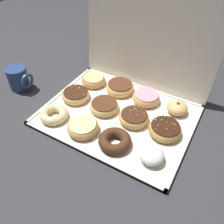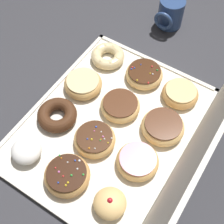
# 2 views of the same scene
# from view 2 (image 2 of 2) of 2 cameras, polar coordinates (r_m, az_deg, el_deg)

# --- Properties ---
(ground_plane) EXTENTS (3.00, 3.00, 0.00)m
(ground_plane) POSITION_cam_2_polar(r_m,az_deg,el_deg) (0.94, -0.57, -2.50)
(ground_plane) COLOR #333338
(donut_box) EXTENTS (0.58, 0.44, 0.01)m
(donut_box) POSITION_cam_2_polar(r_m,az_deg,el_deg) (0.93, -0.57, -2.33)
(donut_box) COLOR silver
(donut_box) RESTS_ON ground
(box_lid_open) EXTENTS (0.58, 0.06, 0.43)m
(box_lid_open) POSITION_cam_2_polar(r_m,az_deg,el_deg) (0.71, 16.33, -3.01)
(box_lid_open) COLOR silver
(box_lid_open) RESTS_ON ground
(cruller_donut_0) EXTENTS (0.11, 0.11, 0.04)m
(cruller_donut_0) POSITION_cam_2_polar(r_m,az_deg,el_deg) (1.06, -0.76, 9.93)
(cruller_donut_0) COLOR beige
(cruller_donut_0) RESTS_ON donut_box
(glazed_ring_donut_1) EXTENTS (0.12, 0.12, 0.04)m
(glazed_ring_donut_1) POSITION_cam_2_polar(r_m,az_deg,el_deg) (0.99, -5.17, 5.04)
(glazed_ring_donut_1) COLOR tan
(glazed_ring_donut_1) RESTS_ON donut_box
(chocolate_cake_ring_donut_2) EXTENTS (0.12, 0.12, 0.04)m
(chocolate_cake_ring_donut_2) POSITION_cam_2_polar(r_m,az_deg,el_deg) (0.94, -9.73, -0.52)
(chocolate_cake_ring_donut_2) COLOR #472816
(chocolate_cake_ring_donut_2) RESTS_ON donut_box
(powdered_filled_donut_3) EXTENTS (0.08, 0.08, 0.05)m
(powdered_filled_donut_3) POSITION_cam_2_polar(r_m,az_deg,el_deg) (0.89, -14.99, -6.67)
(powdered_filled_donut_3) COLOR white
(powdered_filled_donut_3) RESTS_ON donut_box
(sprinkle_donut_4) EXTENTS (0.12, 0.12, 0.04)m
(sprinkle_donut_4) POSITION_cam_2_polar(r_m,az_deg,el_deg) (1.01, 5.90, 6.63)
(sprinkle_donut_4) COLOR #E5B770
(sprinkle_donut_4) RESTS_ON donut_box
(chocolate_frosted_donut_5) EXTENTS (0.12, 0.12, 0.04)m
(chocolate_frosted_donut_5) POSITION_cam_2_polar(r_m,az_deg,el_deg) (0.94, 1.26, 1.25)
(chocolate_frosted_donut_5) COLOR #E5B770
(chocolate_frosted_donut_5) RESTS_ON donut_box
(sprinkle_donut_6) EXTENTS (0.12, 0.12, 0.04)m
(sprinkle_donut_6) POSITION_cam_2_polar(r_m,az_deg,el_deg) (0.88, -2.99, -4.90)
(sprinkle_donut_6) COLOR tan
(sprinkle_donut_6) RESTS_ON donut_box
(sprinkle_donut_7) EXTENTS (0.12, 0.12, 0.04)m
(sprinkle_donut_7) POSITION_cam_2_polar(r_m,az_deg,el_deg) (0.85, -8.19, -10.92)
(sprinkle_donut_7) COLOR tan
(sprinkle_donut_7) RESTS_ON donut_box
(glazed_ring_donut_8) EXTENTS (0.11, 0.11, 0.04)m
(glazed_ring_donut_8) POSITION_cam_2_polar(r_m,az_deg,el_deg) (0.99, 12.03, 3.23)
(glazed_ring_donut_8) COLOR tan
(glazed_ring_donut_8) RESTS_ON donut_box
(chocolate_frosted_donut_9) EXTENTS (0.12, 0.12, 0.04)m
(chocolate_frosted_donut_9) POSITION_cam_2_polar(r_m,az_deg,el_deg) (0.91, 9.01, -2.57)
(chocolate_frosted_donut_9) COLOR #E5B770
(chocolate_frosted_donut_9) RESTS_ON donut_box
(pink_frosted_donut_10) EXTENTS (0.11, 0.11, 0.04)m
(pink_frosted_donut_10) POSITION_cam_2_polar(r_m,az_deg,el_deg) (0.85, 4.55, -8.68)
(pink_frosted_donut_10) COLOR tan
(pink_frosted_donut_10) RESTS_ON donut_box
(jelly_filled_donut_11) EXTENTS (0.08, 0.08, 0.05)m
(jelly_filled_donut_11) POSITION_cam_2_polar(r_m,az_deg,el_deg) (0.81, -0.37, -15.91)
(jelly_filled_donut_11) COLOR #E5B770
(jelly_filled_donut_11) RESTS_ON donut_box
(coffee_mug) EXTENTS (0.11, 0.09, 0.10)m
(coffee_mug) POSITION_cam_2_polar(r_m,az_deg,el_deg) (1.19, 10.35, 16.97)
(coffee_mug) COLOR navy
(coffee_mug) RESTS_ON ground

